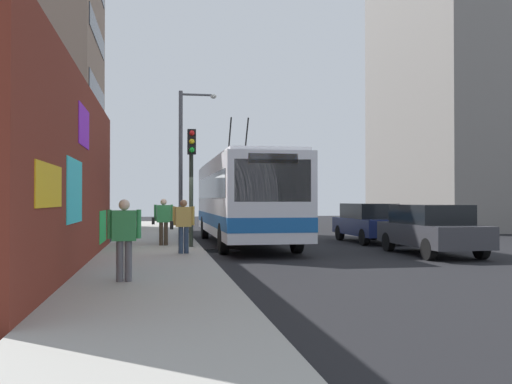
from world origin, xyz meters
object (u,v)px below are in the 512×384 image
Objects in this scene: pedestrian_midblock at (163,218)px; street_lamp at (185,152)px; pedestrian_near_wall at (124,234)px; city_bus at (244,197)px; parked_car_dark_gray at (431,228)px; traffic_light at (191,167)px; parked_car_navy at (369,222)px; pedestrian_at_curb at (183,222)px.

pedestrian_midblock is 0.25× the size of street_lamp.
pedestrian_near_wall is at bearing 174.51° from pedestrian_midblock.
street_lamp is (4.15, 2.06, 2.06)m from city_bus.
pedestrian_near_wall is at bearing 159.12° from city_bus.
pedestrian_midblock is at bearing 170.09° from street_lamp.
street_lamp is at bearing 38.47° from parked_car_dark_gray.
city_bus reaches higher than parked_car_dark_gray.
parked_car_dark_gray is at bearing -108.78° from traffic_light.
street_lamp is (5.79, -1.01, 2.80)m from pedestrian_midblock.
pedestrian_midblock is at bearing 47.61° from traffic_light.
city_bus is 10.96m from pedestrian_near_wall.
pedestrian_at_curb is (-4.99, 7.72, 0.24)m from parked_car_navy.
pedestrian_midblock is 2.14m from traffic_light.
street_lamp reaches higher than parked_car_navy.
traffic_light is (2.50, 7.35, 2.00)m from parked_car_dark_gray.
pedestrian_near_wall is (-10.22, 3.90, -0.75)m from city_bus.
parked_car_navy is at bearing -69.25° from traffic_light.
traffic_light is at bearing 71.22° from parked_car_dark_gray.
city_bus reaches higher than pedestrian_at_curb.
pedestrian_at_curb is (0.29, 7.72, 0.24)m from parked_car_dark_gray.
city_bus reaches higher than pedestrian_near_wall.
pedestrian_near_wall is (-10.52, 9.10, 0.25)m from parked_car_navy.
street_lamp is (6.64, -0.09, 1.06)m from traffic_light.
parked_car_navy is 13.91m from pedestrian_near_wall.
pedestrian_midblock is 8.62m from pedestrian_near_wall.
pedestrian_at_curb is 1.00× the size of pedestrian_near_wall.
street_lamp is (14.37, -1.84, 2.82)m from pedestrian_near_wall.
pedestrian_at_curb is at bearing 87.81° from parked_car_dark_gray.
parked_car_dark_gray is 12.06m from street_lamp.
parked_car_dark_gray is (-4.98, -5.20, -1.00)m from city_bus.
city_bus is 5.07m from street_lamp.
parked_car_navy is at bearing -76.78° from pedestrian_midblock.
pedestrian_midblock is 6.52m from street_lamp.
parked_car_navy is 0.67× the size of street_lamp.
street_lamp reaches higher than traffic_light.
parked_car_dark_gray is at bearing -180.00° from parked_car_navy.
parked_car_navy is 2.75× the size of pedestrian_near_wall.
parked_car_navy is 2.71× the size of pedestrian_midblock.
pedestrian_near_wall is (-5.53, 1.38, 0.01)m from pedestrian_at_curb.
pedestrian_midblock is at bearing -5.49° from pedestrian_near_wall.
pedestrian_midblock reaches higher than parked_car_navy.
pedestrian_at_curb is at bearing 177.04° from street_lamp.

